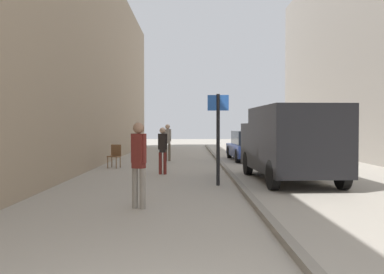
% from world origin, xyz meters
% --- Properties ---
extents(ground_plane, '(80.00, 80.00, 0.00)m').
position_xyz_m(ground_plane, '(0.00, 12.00, 0.00)').
color(ground_plane, '#A8A093').
extents(building_facade_left, '(3.32, 40.00, 9.30)m').
position_xyz_m(building_facade_left, '(-5.26, 12.00, 4.65)').
color(building_facade_left, gray).
rests_on(building_facade_left, ground_plane).
extents(kerb_strip, '(0.16, 40.00, 0.12)m').
position_xyz_m(kerb_strip, '(1.58, 12.00, 0.06)').
color(kerb_strip, gray).
rests_on(kerb_strip, ground_plane).
extents(pedestrian_main_foreground, '(0.33, 0.27, 1.76)m').
position_xyz_m(pedestrian_main_foreground, '(-0.84, 5.57, 1.02)').
color(pedestrian_main_foreground, gray).
rests_on(pedestrian_main_foreground, ground_plane).
extents(pedestrian_mid_block, '(0.33, 0.21, 1.64)m').
position_xyz_m(pedestrian_mid_block, '(-0.75, 11.64, 0.95)').
color(pedestrian_mid_block, maroon).
rests_on(pedestrian_mid_block, ground_plane).
extents(pedestrian_far_crossing, '(0.35, 0.24, 1.78)m').
position_xyz_m(pedestrian_far_crossing, '(-0.88, 17.37, 1.03)').
color(pedestrian_far_crossing, brown).
rests_on(pedestrian_far_crossing, ground_plane).
extents(delivery_van, '(2.32, 5.19, 2.27)m').
position_xyz_m(delivery_van, '(3.25, 9.75, 1.22)').
color(delivery_van, black).
rests_on(delivery_van, ground_plane).
extents(parked_car, '(1.98, 4.27, 1.45)m').
position_xyz_m(parked_car, '(3.17, 17.65, 0.71)').
color(parked_car, navy).
rests_on(parked_car, ground_plane).
extents(street_sign_post, '(0.60, 0.10, 2.60)m').
position_xyz_m(street_sign_post, '(1.00, 8.90, 1.55)').
color(street_sign_post, black).
rests_on(street_sign_post, ground_plane).
extents(cafe_chair_near_window, '(0.54, 0.54, 0.94)m').
position_xyz_m(cafe_chair_near_window, '(-2.83, 13.95, 0.55)').
color(cafe_chair_near_window, brown).
rests_on(cafe_chair_near_window, ground_plane).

